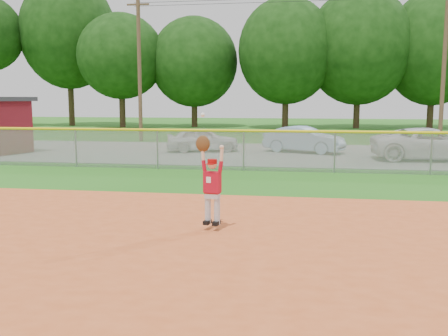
{
  "coord_description": "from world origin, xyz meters",
  "views": [
    {
      "loc": [
        2.19,
        -8.42,
        2.69
      ],
      "look_at": [
        0.4,
        2.83,
        1.1
      ],
      "focal_mm": 40.0,
      "sensor_mm": 36.0,
      "label": 1
    }
  ],
  "objects_px": {
    "car_blue": "(304,139)",
    "car_white_b": "(431,144)",
    "ballplayer": "(211,181)",
    "car_white_a": "(203,139)"
  },
  "relations": [
    {
      "from": "car_white_b",
      "to": "ballplayer",
      "type": "height_order",
      "value": "ballplayer"
    },
    {
      "from": "ballplayer",
      "to": "car_white_a",
      "type": "bearing_deg",
      "value": 102.12
    },
    {
      "from": "car_blue",
      "to": "ballplayer",
      "type": "distance_m",
      "value": 15.3
    },
    {
      "from": "car_white_b",
      "to": "ballplayer",
      "type": "bearing_deg",
      "value": 148.95
    },
    {
      "from": "car_white_a",
      "to": "car_blue",
      "type": "distance_m",
      "value": 5.06
    },
    {
      "from": "car_blue",
      "to": "car_white_b",
      "type": "height_order",
      "value": "car_white_b"
    },
    {
      "from": "car_white_a",
      "to": "car_white_b",
      "type": "bearing_deg",
      "value": -114.96
    },
    {
      "from": "car_white_a",
      "to": "ballplayer",
      "type": "height_order",
      "value": "ballplayer"
    },
    {
      "from": "car_white_a",
      "to": "car_white_b",
      "type": "height_order",
      "value": "car_white_b"
    },
    {
      "from": "car_blue",
      "to": "car_white_b",
      "type": "relative_size",
      "value": 0.78
    }
  ]
}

